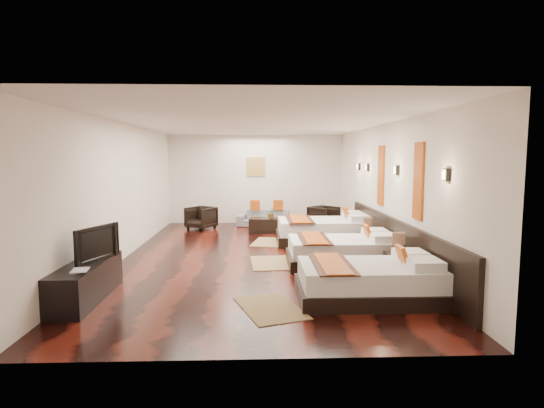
{
  "coord_description": "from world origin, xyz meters",
  "views": [
    {
      "loc": [
        0.01,
        -9.09,
        2.1
      ],
      "look_at": [
        0.35,
        0.15,
        1.1
      ],
      "focal_mm": 28.72,
      "sensor_mm": 36.0,
      "label": 1
    }
  ],
  "objects_px": {
    "tv_console": "(87,281)",
    "nightstand_b": "(368,241)",
    "book": "(71,271)",
    "armchair_left": "(201,218)",
    "bed_mid": "(343,251)",
    "armchair_right": "(324,217)",
    "nightstand_a": "(398,263)",
    "figurine": "(104,242)",
    "sofa": "(267,218)",
    "table_plant": "(271,213)",
    "bed_near": "(370,281)",
    "coffee_table": "(267,225)",
    "tv": "(93,243)",
    "bed_far": "(325,230)"
  },
  "relations": [
    {
      "from": "bed_mid",
      "to": "coffee_table",
      "type": "relative_size",
      "value": 2.1
    },
    {
      "from": "bed_far",
      "to": "table_plant",
      "type": "distance_m",
      "value": 1.96
    },
    {
      "from": "tv_console",
      "to": "nightstand_b",
      "type": "bearing_deg",
      "value": 30.63
    },
    {
      "from": "nightstand_b",
      "to": "sofa",
      "type": "height_order",
      "value": "nightstand_b"
    },
    {
      "from": "tv",
      "to": "table_plant",
      "type": "height_order",
      "value": "tv"
    },
    {
      "from": "tv_console",
      "to": "figurine",
      "type": "height_order",
      "value": "figurine"
    },
    {
      "from": "figurine",
      "to": "armchair_left",
      "type": "height_order",
      "value": "figurine"
    },
    {
      "from": "armchair_right",
      "to": "sofa",
      "type": "bearing_deg",
      "value": 123.23
    },
    {
      "from": "nightstand_b",
      "to": "tv_console",
      "type": "xyz_separation_m",
      "value": [
        -4.95,
        -2.93,
        -0.0
      ]
    },
    {
      "from": "nightstand_a",
      "to": "figurine",
      "type": "height_order",
      "value": "figurine"
    },
    {
      "from": "nightstand_a",
      "to": "bed_mid",
      "type": "bearing_deg",
      "value": 126.49
    },
    {
      "from": "bed_mid",
      "to": "armchair_right",
      "type": "bearing_deg",
      "value": 86.04
    },
    {
      "from": "armchair_right",
      "to": "figurine",
      "type": "bearing_deg",
      "value": -172.0
    },
    {
      "from": "nightstand_a",
      "to": "table_plant",
      "type": "relative_size",
      "value": 2.72
    },
    {
      "from": "bed_mid",
      "to": "nightstand_a",
      "type": "bearing_deg",
      "value": -53.51
    },
    {
      "from": "tv_console",
      "to": "armchair_left",
      "type": "xyz_separation_m",
      "value": [
        0.89,
        6.31,
        0.06
      ]
    },
    {
      "from": "nightstand_b",
      "to": "armchair_right",
      "type": "relative_size",
      "value": 1.07
    },
    {
      "from": "coffee_table",
      "to": "table_plant",
      "type": "xyz_separation_m",
      "value": [
        0.11,
        -0.04,
        0.35
      ]
    },
    {
      "from": "armchair_left",
      "to": "armchair_right",
      "type": "bearing_deg",
      "value": 33.72
    },
    {
      "from": "tv_console",
      "to": "bed_near",
      "type": "bearing_deg",
      "value": -1.44
    },
    {
      "from": "figurine",
      "to": "table_plant",
      "type": "distance_m",
      "value": 5.64
    },
    {
      "from": "bed_far",
      "to": "sofa",
      "type": "height_order",
      "value": "bed_far"
    },
    {
      "from": "nightstand_b",
      "to": "coffee_table",
      "type": "xyz_separation_m",
      "value": [
        -2.13,
        2.74,
        -0.08
      ]
    },
    {
      "from": "bed_mid",
      "to": "nightstand_a",
      "type": "height_order",
      "value": "nightstand_a"
    },
    {
      "from": "bed_mid",
      "to": "armchair_right",
      "type": "distance_m",
      "value": 4.39
    },
    {
      "from": "figurine",
      "to": "coffee_table",
      "type": "bearing_deg",
      "value": 59.87
    },
    {
      "from": "book",
      "to": "armchair_left",
      "type": "height_order",
      "value": "armchair_left"
    },
    {
      "from": "armchair_right",
      "to": "book",
      "type": "bearing_deg",
      "value": -166.18
    },
    {
      "from": "nightstand_a",
      "to": "tv_console",
      "type": "xyz_separation_m",
      "value": [
        -4.95,
        -0.9,
        -0.01
      ]
    },
    {
      "from": "nightstand_b",
      "to": "tv_console",
      "type": "bearing_deg",
      "value": -149.37
    },
    {
      "from": "book",
      "to": "figurine",
      "type": "xyz_separation_m",
      "value": [
        0.0,
        1.3,
        0.14
      ]
    },
    {
      "from": "coffee_table",
      "to": "figurine",
      "type": "bearing_deg",
      "value": -120.13
    },
    {
      "from": "tv_console",
      "to": "table_plant",
      "type": "distance_m",
      "value": 6.35
    },
    {
      "from": "tv",
      "to": "armchair_left",
      "type": "bearing_deg",
      "value": 12.55
    },
    {
      "from": "bed_mid",
      "to": "sofa",
      "type": "height_order",
      "value": "bed_mid"
    },
    {
      "from": "tv",
      "to": "table_plant",
      "type": "distance_m",
      "value": 6.18
    },
    {
      "from": "figurine",
      "to": "armchair_left",
      "type": "xyz_separation_m",
      "value": [
        0.89,
        5.5,
        -0.37
      ]
    },
    {
      "from": "armchair_left",
      "to": "nightstand_a",
      "type": "bearing_deg",
      "value": -19.15
    },
    {
      "from": "bed_far",
      "to": "book",
      "type": "relative_size",
      "value": 8.12
    },
    {
      "from": "nightstand_a",
      "to": "figurine",
      "type": "distance_m",
      "value": 4.96
    },
    {
      "from": "bed_near",
      "to": "tv",
      "type": "xyz_separation_m",
      "value": [
        -4.15,
        0.27,
        0.54
      ]
    },
    {
      "from": "tv",
      "to": "sofa",
      "type": "bearing_deg",
      "value": -2.56
    },
    {
      "from": "coffee_table",
      "to": "table_plant",
      "type": "distance_m",
      "value": 0.37
    },
    {
      "from": "bed_mid",
      "to": "book",
      "type": "height_order",
      "value": "bed_mid"
    },
    {
      "from": "figurine",
      "to": "armchair_right",
      "type": "distance_m",
      "value": 7.1
    },
    {
      "from": "figurine",
      "to": "table_plant",
      "type": "xyz_separation_m",
      "value": [
        2.92,
        4.82,
        -0.15
      ]
    },
    {
      "from": "armchair_left",
      "to": "table_plant",
      "type": "xyz_separation_m",
      "value": [
        2.03,
        -0.68,
        0.22
      ]
    },
    {
      "from": "armchair_left",
      "to": "tv",
      "type": "bearing_deg",
      "value": -63.81
    },
    {
      "from": "bed_far",
      "to": "tv_console",
      "type": "height_order",
      "value": "bed_far"
    },
    {
      "from": "bed_mid",
      "to": "sofa",
      "type": "relative_size",
      "value": 1.22
    }
  ]
}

